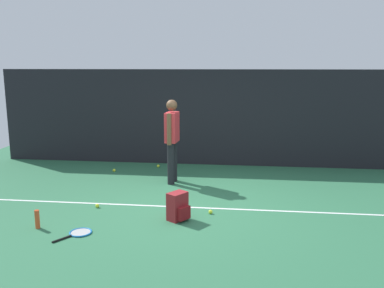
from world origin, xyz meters
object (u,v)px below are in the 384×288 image
at_px(backpack, 178,207).
at_px(tennis_ball_near_player, 158,166).
at_px(tennis_ball_mid_court, 114,170).
at_px(tennis_player, 172,136).
at_px(tennis_ball_far_left, 97,206).
at_px(tennis_ball_by_fence, 211,212).
at_px(water_bottle, 37,219).
at_px(tennis_racket, 79,233).

xyz_separation_m(backpack, tennis_ball_near_player, (-0.97, 3.22, -0.18)).
bearing_deg(tennis_ball_mid_court, tennis_player, -25.25).
relative_size(tennis_ball_near_player, tennis_ball_far_left, 1.00).
height_order(backpack, tennis_ball_by_fence, backpack).
relative_size(tennis_player, tennis_ball_mid_court, 25.76).
relative_size(backpack, tennis_ball_far_left, 6.67).
bearing_deg(water_bottle, tennis_racket, -10.49).
xyz_separation_m(tennis_ball_near_player, tennis_ball_by_fence, (1.45, -2.90, 0.00)).
distance_m(tennis_racket, tennis_ball_by_fence, 2.08).
bearing_deg(tennis_ball_near_player, tennis_racket, -95.32).
relative_size(tennis_racket, tennis_ball_far_left, 9.18).
xyz_separation_m(tennis_player, tennis_ball_by_fence, (0.91, -1.70, -0.93)).
bearing_deg(water_bottle, tennis_ball_mid_court, 87.62).
bearing_deg(tennis_racket, water_bottle, 113.89).
xyz_separation_m(tennis_player, tennis_ball_far_left, (-1.02, -1.64, -0.93)).
xyz_separation_m(tennis_ball_by_fence, tennis_ball_far_left, (-1.93, 0.07, 0.00)).
bearing_deg(tennis_ball_far_left, tennis_ball_mid_court, 100.61).
relative_size(tennis_player, tennis_ball_far_left, 25.76).
relative_size(tennis_ball_near_player, water_bottle, 0.24).
height_order(tennis_player, tennis_racket, tennis_player).
relative_size(tennis_racket, tennis_ball_near_player, 9.18).
bearing_deg(tennis_ball_far_left, backpack, -14.86).
xyz_separation_m(tennis_racket, tennis_ball_by_fence, (1.82, 1.02, 0.02)).
xyz_separation_m(tennis_player, tennis_ball_near_player, (-0.54, 1.20, -0.93)).
xyz_separation_m(tennis_racket, tennis_ball_far_left, (-0.11, 1.08, 0.02)).
relative_size(tennis_ball_by_fence, tennis_ball_mid_court, 1.00).
distance_m(tennis_player, tennis_racket, 3.02).
bearing_deg(tennis_ball_far_left, water_bottle, -120.88).
xyz_separation_m(tennis_player, backpack, (0.43, -2.02, -0.76)).
relative_size(tennis_ball_near_player, tennis_ball_by_fence, 1.00).
relative_size(tennis_ball_far_left, water_bottle, 0.24).
bearing_deg(tennis_player, tennis_ball_near_player, 28.94).
height_order(tennis_ball_by_fence, tennis_ball_far_left, same).
distance_m(backpack, tennis_ball_mid_court, 3.30).
xyz_separation_m(backpack, tennis_ball_mid_court, (-1.88, 2.71, -0.18)).
xyz_separation_m(tennis_racket, water_bottle, (-0.68, 0.13, 0.13)).
relative_size(tennis_player, tennis_ball_near_player, 25.76).
bearing_deg(tennis_ball_near_player, backpack, -73.27).
bearing_deg(backpack, water_bottle, 141.25).
relative_size(tennis_player, tennis_ball_by_fence, 25.76).
height_order(tennis_ball_mid_court, tennis_ball_far_left, same).
bearing_deg(tennis_ball_mid_court, backpack, -55.20).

